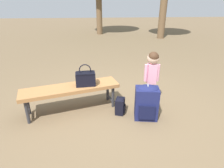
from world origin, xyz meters
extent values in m
plane|color=brown|center=(0.00, 0.00, 0.00)|extent=(40.00, 40.00, 0.00)
cube|color=#9E6B3D|center=(-0.75, 0.14, 0.42)|extent=(1.65, 0.82, 0.06)
cylinder|color=#2D2D33|center=(-0.11, 0.46, 0.20)|extent=(0.05, 0.05, 0.39)
cylinder|color=#2D2D33|center=(-0.03, 0.19, 0.20)|extent=(0.05, 0.05, 0.39)
cylinder|color=#2D2D33|center=(-1.46, 0.08, 0.20)|extent=(0.05, 0.05, 0.39)
cylinder|color=#2D2D33|center=(-1.38, -0.19, 0.20)|extent=(0.05, 0.05, 0.39)
cylinder|color=#2D2D33|center=(-0.07, 0.32, 0.10)|extent=(0.11, 0.28, 0.04)
cylinder|color=#2D2D33|center=(-1.42, -0.05, 0.10)|extent=(0.11, 0.28, 0.04)
cube|color=black|center=(-0.49, 0.18, 0.56)|extent=(0.33, 0.20, 0.22)
cube|color=black|center=(-0.49, 0.18, 0.67)|extent=(0.30, 0.20, 0.02)
torus|color=black|center=(-0.49, 0.18, 0.72)|extent=(0.20, 0.03, 0.20)
cylinder|color=#CCCC8C|center=(0.59, 0.23, 0.21)|extent=(0.08, 0.08, 0.42)
cylinder|color=#CCCC8C|center=(0.69, 0.22, 0.21)|extent=(0.08, 0.08, 0.42)
ellipsoid|color=white|center=(0.60, 0.25, 0.02)|extent=(0.05, 0.09, 0.04)
ellipsoid|color=white|center=(0.69, 0.24, 0.02)|extent=(0.05, 0.09, 0.04)
cube|color=pink|center=(0.64, 0.23, 0.60)|extent=(0.16, 0.14, 0.36)
cylinder|color=pink|center=(0.54, 0.23, 0.61)|extent=(0.06, 0.06, 0.30)
cylinder|color=pink|center=(0.75, 0.22, 0.61)|extent=(0.06, 0.06, 0.30)
sphere|color=beige|center=(0.64, 0.23, 0.87)|extent=(0.20, 0.20, 0.20)
sphere|color=#3F2819|center=(0.64, 0.22, 0.89)|extent=(0.18, 0.18, 0.18)
cube|color=#191E4C|center=(0.46, -0.20, 0.26)|extent=(0.39, 0.32, 0.52)
ellipsoid|color=#191E4C|center=(0.46, -0.20, 0.51)|extent=(0.37, 0.30, 0.12)
cube|color=black|center=(0.44, -0.34, 0.18)|extent=(0.25, 0.08, 0.24)
cube|color=black|center=(0.56, -0.07, 0.26)|extent=(0.06, 0.03, 0.44)
cube|color=black|center=(0.41, -0.04, 0.26)|extent=(0.06, 0.03, 0.44)
torus|color=#B2B2B7|center=(0.46, -0.20, 0.56)|extent=(0.03, 0.09, 0.09)
cube|color=black|center=(0.06, -0.03, 0.14)|extent=(0.19, 0.22, 0.27)
ellipsoid|color=black|center=(0.06, -0.03, 0.27)|extent=(0.18, 0.21, 0.06)
cube|color=black|center=(0.14, -0.06, 0.10)|extent=(0.06, 0.13, 0.12)
cube|color=black|center=(0.01, 0.03, 0.14)|extent=(0.02, 0.03, 0.23)
cube|color=black|center=(-0.02, -0.05, 0.14)|extent=(0.02, 0.03, 0.23)
torus|color=black|center=(0.06, -0.03, 0.29)|extent=(0.04, 0.02, 0.04)
cylinder|color=brown|center=(-0.01, 8.35, 1.40)|extent=(0.32, 0.32, 2.80)
cylinder|color=brown|center=(3.05, 6.76, 1.57)|extent=(0.34, 0.34, 3.15)
camera|label=1|loc=(-0.32, -2.72, 1.74)|focal=30.01mm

